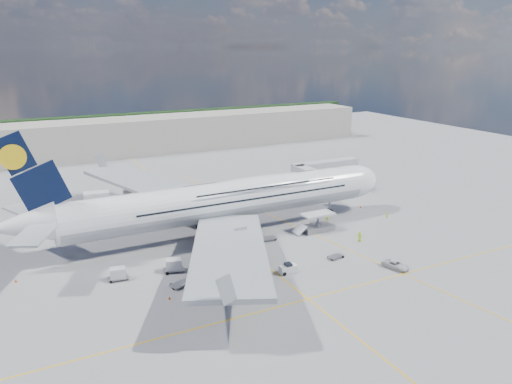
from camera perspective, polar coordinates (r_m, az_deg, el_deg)
name	(u,v)px	position (r m, az deg, el deg)	size (l,w,h in m)	color
ground	(247,251)	(90.26, -0.99, -6.75)	(300.00, 300.00, 0.00)	gray
taxi_line_main	(247,251)	(90.26, -0.99, -6.75)	(0.25, 220.00, 0.01)	#E6AD0C
taxi_line_cross	(308,299)	(74.59, 5.98, -12.06)	(120.00, 0.25, 0.01)	#E6AD0C
taxi_line_diag	(286,222)	(104.69, 3.48, -3.47)	(0.25, 100.00, 0.01)	#E6AD0C
airliner	(226,200)	(96.55, -3.50, -0.89)	(77.26, 79.15, 23.71)	white
jet_bridge	(321,171)	(119.77, 7.39, 2.38)	(18.80, 12.10, 8.50)	#B7B7BC
cargo_loader	(317,225)	(100.07, 6.95, -3.75)	(8.53, 3.20, 3.67)	silver
terminal	(124,137)	(175.95, -14.90, 6.12)	(180.00, 16.00, 12.00)	#B2AD9E
tree_line	(190,119)	(229.99, -7.57, 8.29)	(160.00, 6.00, 8.00)	#193814
dolly_row_a	(181,284)	(78.49, -8.60, -10.34)	(3.66, 2.73, 0.48)	gray
dolly_row_b	(199,266)	(84.03, -6.57, -8.41)	(3.59, 2.82, 0.47)	gray
dolly_row_c	(174,265)	(83.03, -9.40, -8.25)	(3.71, 2.54, 2.14)	gray
dolly_back	(118,274)	(82.14, -15.52, -8.98)	(3.40, 2.14, 2.02)	gray
dolly_nose_far	(336,256)	(88.28, 9.09, -7.29)	(3.16, 2.22, 0.42)	gray
dolly_nose_near	(268,239)	(94.81, 1.34, -5.35)	(3.36, 1.92, 0.48)	gray
baggage_tug	(288,269)	(81.70, 3.69, -8.75)	(2.92, 1.51, 1.77)	silver
catering_truck_inner	(139,201)	(115.21, -13.28, -0.96)	(7.73, 4.29, 4.36)	gray
catering_truck_outer	(101,202)	(116.12, -17.32, -1.11)	(7.83, 3.67, 4.52)	gray
service_van	(396,265)	(86.44, 15.68, -8.02)	(2.08, 4.52, 1.26)	silver
crew_nose	(387,215)	(110.05, 14.75, -2.58)	(0.55, 0.36, 1.52)	#B2E818
crew_loader	(327,217)	(105.53, 8.17, -2.90)	(0.93, 0.73, 1.92)	#BEF71A
crew_wing	(176,267)	(83.10, -9.18, -8.46)	(0.97, 0.41, 1.66)	#BFED19
crew_van	(360,237)	(96.18, 11.77, -5.00)	(0.95, 0.62, 1.95)	#BBF319
crew_tug	(263,285)	(76.11, 0.75, -10.60)	(1.16, 0.66, 1.79)	#93E518
cone_nose	(361,207)	(116.03, 11.86, -1.67)	(0.44, 0.44, 0.56)	#D8590B
cone_wing_left_inner	(137,221)	(107.65, -13.48, -3.21)	(0.39, 0.39, 0.50)	#D8590B
cone_wing_left_outer	(107,216)	(112.04, -16.63, -2.66)	(0.44, 0.44, 0.56)	#D8590B
cone_wing_right_inner	(251,268)	(83.06, -0.57, -8.70)	(0.39, 0.39, 0.49)	#D8590B
cone_wing_right_outer	(169,298)	(75.08, -9.87, -11.83)	(0.39, 0.39, 0.49)	#D8590B
cone_tail	(16,281)	(87.28, -25.75, -9.12)	(0.43, 0.43, 0.55)	#D8590B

